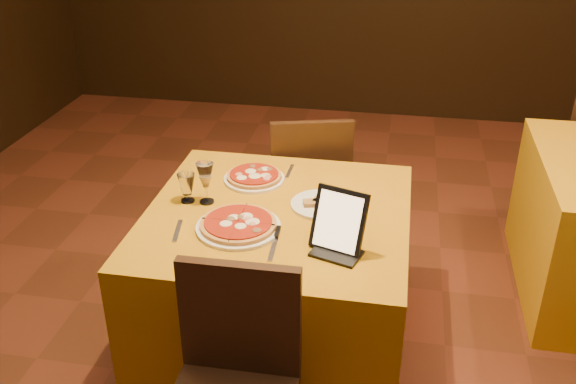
% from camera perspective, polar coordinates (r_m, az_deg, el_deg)
% --- Properties ---
extents(main_table, '(1.10, 1.10, 0.75)m').
position_cam_1_polar(main_table, '(2.90, -0.91, -8.24)').
color(main_table, '#B97B0B').
rests_on(main_table, floor).
extents(chair_main_far, '(0.55, 0.55, 0.91)m').
position_cam_1_polar(chair_main_far, '(3.55, 1.68, 0.54)').
color(chair_main_far, black).
rests_on(chair_main_far, floor).
extents(pizza_near, '(0.34, 0.34, 0.03)m').
position_cam_1_polar(pizza_near, '(2.58, -4.44, -2.98)').
color(pizza_near, white).
rests_on(pizza_near, main_table).
extents(pizza_far, '(0.28, 0.28, 0.03)m').
position_cam_1_polar(pizza_far, '(2.95, -3.03, 1.31)').
color(pizza_far, white).
rests_on(pizza_far, main_table).
extents(cutlet_dish, '(0.26, 0.26, 0.03)m').
position_cam_1_polar(cutlet_dish, '(2.74, 2.95, -1.02)').
color(cutlet_dish, white).
rests_on(cutlet_dish, main_table).
extents(wine_glass, '(0.08, 0.08, 0.19)m').
position_cam_1_polar(wine_glass, '(2.75, -7.32, 0.83)').
color(wine_glass, tan).
rests_on(wine_glass, main_table).
extents(water_glass, '(0.09, 0.09, 0.13)m').
position_cam_1_polar(water_glass, '(2.78, -8.98, 0.37)').
color(water_glass, silver).
rests_on(water_glass, main_table).
extents(tablet, '(0.23, 0.16, 0.24)m').
position_cam_1_polar(tablet, '(2.40, 4.54, -2.56)').
color(tablet, black).
rests_on(tablet, main_table).
extents(knife, '(0.03, 0.23, 0.01)m').
position_cam_1_polar(knife, '(2.47, -1.23, -4.72)').
color(knife, '#A7A7AD').
rests_on(knife, main_table).
extents(fork_near, '(0.05, 0.17, 0.01)m').
position_cam_1_polar(fork_near, '(2.60, -9.79, -3.42)').
color(fork_near, silver).
rests_on(fork_near, main_table).
extents(fork_far, '(0.02, 0.14, 0.01)m').
position_cam_1_polar(fork_far, '(3.03, 0.16, 1.86)').
color(fork_far, '#AEAEB5').
rests_on(fork_far, main_table).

